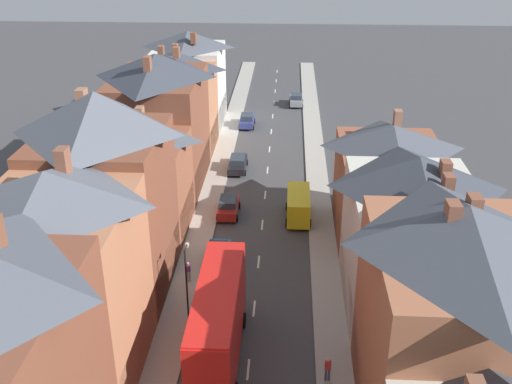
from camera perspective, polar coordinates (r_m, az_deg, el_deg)
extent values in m
cube|color=#A8A399|center=(59.36, -3.97, 0.74)|extent=(2.20, 104.00, 0.14)
cube|color=#A8A399|center=(59.01, 5.91, 0.51)|extent=(2.20, 104.00, 0.14)
cube|color=silver|center=(37.07, -0.75, -16.54)|extent=(0.14, 1.80, 0.01)
cube|color=silver|center=(41.72, -0.18, -11.03)|extent=(0.14, 1.80, 0.01)
cube|color=silver|center=(46.67, 0.25, -6.66)|extent=(0.14, 1.80, 0.01)
cube|color=silver|center=(51.85, 0.60, -3.14)|extent=(0.14, 1.80, 0.01)
cube|color=silver|center=(57.19, 0.87, -0.27)|extent=(0.14, 1.80, 0.01)
cube|color=silver|center=(62.64, 1.10, 2.10)|extent=(0.14, 1.80, 0.01)
cube|color=silver|center=(68.19, 1.30, 4.09)|extent=(0.14, 1.80, 0.01)
cube|color=silver|center=(73.81, 1.46, 5.78)|extent=(0.14, 1.80, 0.01)
cube|color=silver|center=(79.49, 1.60, 7.23)|extent=(0.14, 1.80, 0.01)
cube|color=silver|center=(85.21, 1.73, 8.49)|extent=(0.14, 1.80, 0.01)
cube|color=silver|center=(90.96, 1.84, 9.59)|extent=(0.14, 1.80, 0.01)
cube|color=silver|center=(96.75, 1.93, 10.55)|extent=(0.14, 1.80, 0.01)
cube|color=silver|center=(102.56, 2.02, 11.41)|extent=(0.14, 1.80, 0.01)
cube|color=#B2704C|center=(35.21, -17.90, -9.21)|extent=(8.00, 8.69, 11.00)
cube|color=olive|center=(36.40, -11.06, -14.73)|extent=(0.12, 8.00, 3.20)
pyramid|color=#565B66|center=(32.14, -19.42, 0.33)|extent=(8.00, 8.69, 1.89)
cube|color=brown|center=(32.94, -17.91, 2.68)|extent=(0.60, 0.90, 1.59)
cube|color=brown|center=(42.30, -13.94, -2.05)|extent=(8.00, 9.23, 11.63)
cube|color=maroon|center=(43.43, -8.34, -7.16)|extent=(0.12, 8.49, 3.20)
pyramid|color=#565B66|center=(39.59, -15.04, 7.29)|extent=(8.00, 9.23, 2.83)
cube|color=#99664C|center=(40.01, -16.24, 8.41)|extent=(0.60, 0.90, 1.44)
cube|color=#935138|center=(50.27, -11.15, 0.54)|extent=(8.00, 7.49, 8.10)
cube|color=navy|center=(50.54, -6.58, -2.08)|extent=(0.12, 6.89, 3.20)
pyramid|color=#474C56|center=(48.35, -11.67, 6.15)|extent=(8.00, 7.49, 2.32)
cube|color=#99664C|center=(49.17, -11.01, 7.28)|extent=(0.60, 0.90, 1.22)
cube|color=#99664C|center=(46.72, -12.45, 6.12)|extent=(0.60, 0.90, 1.11)
cube|color=brown|center=(58.31, -9.12, 5.69)|extent=(8.00, 11.49, 10.84)
cube|color=navy|center=(59.00, -5.12, 2.17)|extent=(0.12, 10.57, 3.20)
pyramid|color=#383D47|center=(56.49, -9.57, 11.85)|extent=(8.00, 11.49, 2.06)
cube|color=brown|center=(58.98, -7.60, 13.05)|extent=(0.60, 0.90, 1.02)
cube|color=brown|center=(53.66, -10.30, 11.86)|extent=(0.60, 0.90, 1.40)
cube|color=#B2704C|center=(67.66, -7.41, 7.77)|extent=(8.00, 8.05, 9.05)
cube|color=maroon|center=(68.00, -3.99, 5.41)|extent=(0.12, 7.40, 3.20)
pyramid|color=#383D47|center=(66.22, -7.68, 12.32)|extent=(8.00, 8.05, 1.98)
cube|color=brown|center=(66.66, -9.03, 12.98)|extent=(0.60, 0.90, 1.47)
cube|color=brown|center=(67.28, -7.72, 13.19)|extent=(0.60, 0.90, 1.52)
cube|color=silver|center=(75.65, -6.30, 9.97)|extent=(8.00, 9.06, 9.68)
cube|color=black|center=(76.04, -3.23, 7.61)|extent=(0.12, 8.33, 3.20)
pyramid|color=#474C56|center=(74.33, -6.52, 14.28)|extent=(8.00, 9.06, 1.91)
cube|color=brown|center=(71.56, -5.98, 14.39)|extent=(0.60, 0.90, 1.26)
cube|color=#A36042|center=(32.10, 17.77, -13.29)|extent=(8.00, 10.63, 10.69)
pyramid|color=#474C56|center=(28.68, 19.46, -3.17)|extent=(8.00, 10.63, 2.14)
cube|color=brown|center=(29.62, 20.06, -1.24)|extent=(0.60, 0.90, 1.01)
cube|color=brown|center=(28.06, 18.19, -2.14)|extent=(0.60, 0.90, 1.29)
cube|color=beige|center=(41.00, 14.35, -5.22)|extent=(8.00, 10.25, 8.88)
cube|color=maroon|center=(41.90, 8.58, -8.51)|extent=(0.12, 9.43, 3.20)
pyramid|color=#383D47|center=(38.58, 15.21, 1.80)|extent=(8.00, 10.25, 2.06)
cube|color=brown|center=(37.73, 17.58, 1.97)|extent=(0.60, 0.90, 1.23)
cube|color=brown|center=(36.48, 17.85, 0.88)|extent=(0.60, 0.90, 0.96)
cube|color=#935138|center=(49.75, 12.38, -0.01)|extent=(8.00, 9.29, 7.85)
cube|color=maroon|center=(50.28, 7.70, -2.30)|extent=(0.12, 8.55, 3.20)
pyramid|color=#474C56|center=(47.93, 12.91, 5.21)|extent=(8.00, 9.29, 1.80)
cube|color=#99664C|center=(49.42, 13.33, 6.73)|extent=(0.60, 0.90, 1.54)
cube|color=red|center=(36.64, -3.58, -13.80)|extent=(2.44, 10.80, 2.50)
cube|color=red|center=(35.18, -3.69, -10.77)|extent=(2.44, 10.58, 2.30)
cube|color=red|center=(34.48, -3.74, -9.16)|extent=(2.39, 10.37, 0.10)
cube|color=#28333D|center=(40.78, -2.74, -8.84)|extent=(2.20, 0.10, 1.20)
cube|color=#28333D|center=(39.54, -2.81, -6.08)|extent=(2.20, 0.10, 1.10)
cube|color=#28333D|center=(36.63, -5.49, -13.39)|extent=(0.06, 9.18, 0.90)
cube|color=#28333D|center=(35.27, -5.65, -10.54)|extent=(0.06, 9.18, 0.90)
cube|color=yellow|center=(39.13, -2.83, -5.08)|extent=(1.34, 0.08, 0.32)
cylinder|color=black|center=(40.10, -4.76, -11.97)|extent=(0.30, 1.00, 1.00)
cylinder|color=black|center=(39.86, -1.20, -12.12)|extent=(0.30, 1.00, 1.00)
cube|color=maroon|center=(53.30, -2.64, -1.49)|extent=(1.70, 4.03, 0.78)
cube|color=#28333D|center=(52.81, -2.68, -0.92)|extent=(1.46, 2.02, 0.60)
cylinder|color=black|center=(54.67, -3.40, -1.23)|extent=(0.20, 0.62, 0.62)
cylinder|color=black|center=(54.51, -1.62, -1.28)|extent=(0.20, 0.62, 0.62)
cylinder|color=black|center=(52.46, -3.69, -2.46)|extent=(0.20, 0.62, 0.62)
cylinder|color=black|center=(52.30, -1.84, -2.51)|extent=(0.20, 0.62, 0.62)
cube|color=black|center=(62.45, -1.74, 2.66)|extent=(1.70, 4.54, 0.67)
cube|color=#28333D|center=(62.00, -1.77, 3.12)|extent=(1.46, 2.27, 0.60)
cylinder|color=black|center=(63.95, -2.39, 2.88)|extent=(0.20, 0.62, 0.62)
cylinder|color=black|center=(63.82, -0.87, 2.85)|extent=(0.20, 0.62, 0.62)
cylinder|color=black|center=(61.37, -2.64, 1.88)|extent=(0.20, 0.62, 0.62)
cylinder|color=black|center=(61.23, -1.05, 1.84)|extent=(0.20, 0.62, 0.62)
cube|color=navy|center=(75.29, -0.87, 6.74)|extent=(1.70, 3.89, 0.75)
cube|color=#28333D|center=(74.90, -0.88, 7.18)|extent=(1.46, 1.94, 0.60)
cylinder|color=black|center=(76.61, -1.44, 6.77)|extent=(0.20, 0.62, 0.62)
cylinder|color=black|center=(76.50, -0.16, 6.75)|extent=(0.20, 0.62, 0.62)
cylinder|color=black|center=(74.34, -1.59, 6.18)|extent=(0.20, 0.62, 0.62)
cylinder|color=black|center=(74.22, -0.27, 6.15)|extent=(0.20, 0.62, 0.62)
cube|color=#236093|center=(46.09, -3.65, -6.16)|extent=(1.70, 4.17, 0.77)
cube|color=#28333D|center=(45.55, -3.71, -5.57)|extent=(1.46, 2.08, 0.60)
cylinder|color=black|center=(47.48, -4.49, -5.71)|extent=(0.20, 0.62, 0.62)
cylinder|color=black|center=(47.30, -2.44, -5.78)|extent=(0.20, 0.62, 0.62)
cylinder|color=black|center=(45.31, -4.90, -7.39)|extent=(0.20, 0.62, 0.62)
cylinder|color=black|center=(45.12, -2.75, -7.47)|extent=(0.20, 0.62, 0.62)
cube|color=gray|center=(83.99, 3.85, 8.67)|extent=(1.70, 3.84, 0.74)
cube|color=#28333D|center=(83.61, 3.87, 9.07)|extent=(1.46, 1.92, 0.60)
cylinder|color=black|center=(85.23, 3.26, 8.68)|extent=(0.20, 0.62, 0.62)
cylinder|color=black|center=(85.25, 4.42, 8.65)|extent=(0.20, 0.62, 0.62)
cylinder|color=black|center=(82.95, 3.26, 8.20)|extent=(0.20, 0.62, 0.62)
cylinder|color=black|center=(82.97, 4.44, 8.17)|extent=(0.20, 0.62, 0.62)
cube|color=yellow|center=(52.42, 4.06, -1.20)|extent=(1.96, 5.20, 2.10)
cube|color=#28333D|center=(54.59, 4.05, 0.28)|extent=(1.76, 0.10, 0.90)
cylinder|color=black|center=(54.25, 2.98, -1.38)|extent=(0.24, 0.72, 0.72)
cylinder|color=black|center=(54.29, 5.05, -1.43)|extent=(0.24, 0.72, 0.72)
cylinder|color=black|center=(51.49, 2.95, -2.95)|extent=(0.24, 0.72, 0.72)
cylinder|color=black|center=(51.53, 5.13, -3.00)|extent=(0.24, 0.72, 0.72)
cylinder|color=#3D4256|center=(36.16, 6.66, -16.87)|extent=(0.14, 0.14, 0.84)
cylinder|color=#3D4256|center=(36.17, 6.96, -16.87)|extent=(0.14, 0.14, 0.84)
cube|color=red|center=(35.70, 6.87, -16.05)|extent=(0.36, 0.22, 0.54)
sphere|color=beige|center=(35.45, 6.90, -15.58)|extent=(0.22, 0.22, 0.22)
cylinder|color=gray|center=(44.28, -6.58, -7.95)|extent=(0.14, 0.14, 0.84)
cylinder|color=gray|center=(44.25, -6.35, -7.96)|extent=(0.14, 0.14, 0.84)
cube|color=#723384|center=(43.89, -6.51, -7.20)|extent=(0.36, 0.22, 0.54)
sphere|color=#9E7051|center=(43.68, -6.53, -6.77)|extent=(0.22, 0.22, 0.22)
cylinder|color=black|center=(39.24, -6.61, -8.95)|extent=(0.12, 0.12, 5.50)
cylinder|color=black|center=(38.19, -6.70, -5.28)|extent=(0.08, 0.90, 0.08)
cube|color=beige|center=(38.62, -6.59, -5.04)|extent=(0.20, 0.32, 0.20)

